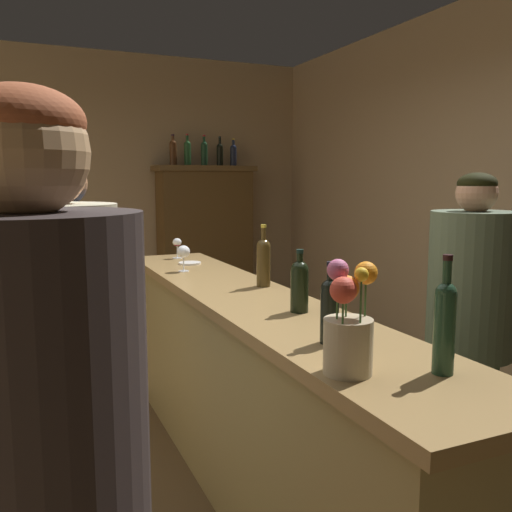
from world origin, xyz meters
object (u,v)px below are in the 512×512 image
object	(u,v)px
display_bottle_midleft	(187,152)
bartender	(469,340)
patron_near_entrance	(72,342)
wine_bottle_rose	(264,260)
wine_bottle_merlot	(445,322)
display_bottle_left	(173,151)
wine_bottle_chardonnay	(299,284)
wine_glass_front	(183,252)
flower_arrangement	(348,327)
cheese_plate	(190,263)
display_bottle_midright	(220,153)
bar_counter	(249,392)
wine_glass_mid	(177,244)
display_bottle_center	(204,152)
patron_in_navy	(61,398)
wine_bottle_malbec	(330,308)
display_bottle_right	(233,154)
display_cabinet	(205,241)

from	to	relation	value
display_bottle_midleft	bartender	distance (m)	4.12
patron_near_entrance	wine_bottle_rose	bearing A→B (deg)	-11.15
wine_bottle_rose	wine_bottle_merlot	world-z (taller)	wine_bottle_merlot
display_bottle_left	display_bottle_midleft	size ratio (longest dim) A/B	0.97
display_bottle_left	wine_bottle_chardonnay	bearing A→B (deg)	-97.23
wine_glass_front	flower_arrangement	distance (m)	1.94
display_bottle_left	display_bottle_midleft	bearing A→B (deg)	-0.00
cheese_plate	bartender	bearing A→B (deg)	-66.79
display_bottle_midright	wine_bottle_chardonnay	bearing A→B (deg)	-105.00
bar_counter	wine_bottle_chardonnay	bearing A→B (deg)	-80.91
wine_glass_front	wine_glass_mid	distance (m)	0.58
display_bottle_midleft	display_bottle_center	xyz separation A→B (m)	(0.19, -0.00, -0.00)
flower_arrangement	patron_in_navy	xyz separation A→B (m)	(-0.77, 0.34, -0.22)
wine_glass_front	bartender	bearing A→B (deg)	-59.40
wine_bottle_malbec	patron_in_navy	bearing A→B (deg)	176.31
display_bottle_midright	display_bottle_right	size ratio (longest dim) A/B	1.06
wine_glass_mid	display_bottle_midright	xyz separation A→B (m)	(1.04, 1.95, 0.74)
bar_counter	cheese_plate	size ratio (longest dim) A/B	21.15
wine_bottle_malbec	wine_bottle_chardonnay	world-z (taller)	wine_bottle_malbec
wine_bottle_merlot	wine_bottle_rose	bearing A→B (deg)	87.27
wine_glass_front	cheese_plate	world-z (taller)	wine_glass_front
bar_counter	display_bottle_midright	world-z (taller)	display_bottle_midright
flower_arrangement	cheese_plate	xyz separation A→B (m)	(0.19, 2.21, -0.13)
wine_bottle_malbec	patron_near_entrance	size ratio (longest dim) A/B	0.17
display_cabinet	wine_bottle_merlot	xyz separation A→B (m)	(-0.79, -4.57, 0.27)
bar_counter	display_bottle_midright	xyz separation A→B (m)	(1.07, 3.33, 1.35)
display_bottle_center	display_bottle_right	world-z (taller)	display_bottle_center
wine_glass_front	wine_glass_mid	size ratio (longest dim) A/B	1.11
wine_bottle_rose	wine_glass_front	distance (m)	0.69
cheese_plate	wine_bottle_merlot	bearing A→B (deg)	-88.42
bar_counter	wine_glass_mid	xyz separation A→B (m)	(0.02, 1.38, 0.61)
wine_bottle_merlot	wine_glass_front	size ratio (longest dim) A/B	2.17
patron_in_navy	bartender	distance (m)	1.72
wine_glass_mid	display_bottle_right	bearing A→B (deg)	58.37
bar_counter	display_bottle_right	world-z (taller)	display_bottle_right
cheese_plate	display_bottle_midleft	size ratio (longest dim) A/B	0.45
wine_glass_front	wine_bottle_chardonnay	bearing A→B (deg)	-82.56
wine_glass_front	display_bottle_left	bearing A→B (deg)	75.91
bartender	wine_bottle_rose	bearing A→B (deg)	-68.16
wine_bottle_malbec	display_cabinet	bearing A→B (deg)	77.35
flower_arrangement	patron_in_navy	bearing A→B (deg)	156.24
cheese_plate	display_cabinet	bearing A→B (deg)	69.16
wine_bottle_chardonnay	wine_glass_front	bearing A→B (deg)	97.44
wine_bottle_malbec	wine_glass_front	world-z (taller)	wine_bottle_malbec
wine_bottle_chardonnay	display_bottle_midright	distance (m)	3.93
flower_arrangement	display_bottle_center	xyz separation A→B (m)	(1.05, 4.46, 0.72)
wine_bottle_malbec	patron_near_entrance	xyz separation A→B (m)	(-0.79, 0.72, -0.23)
wine_glass_mid	display_bottle_midright	world-z (taller)	display_bottle_midright
cheese_plate	bartender	distance (m)	1.90
wine_bottle_chardonnay	patron_in_navy	world-z (taller)	patron_in_navy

